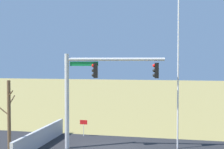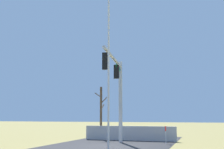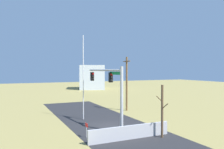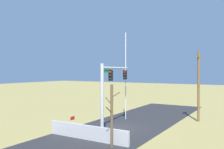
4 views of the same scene
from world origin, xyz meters
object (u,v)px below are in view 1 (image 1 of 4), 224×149
at_px(signal_mast, 93,83).
at_px(bare_tree, 9,118).
at_px(flagpole, 178,73).
at_px(open_sign, 84,124).

bearing_deg(signal_mast, bare_tree, 32.76).
height_order(flagpole, open_sign, flagpole).
height_order(signal_mast, bare_tree, signal_mast).
distance_m(signal_mast, open_sign, 4.79).
distance_m(flagpole, open_sign, 8.13).
relative_size(signal_mast, bare_tree, 1.40).
distance_m(signal_mast, bare_tree, 5.42).
height_order(bare_tree, open_sign, bare_tree).
xyz_separation_m(flagpole, bare_tree, (9.51, 3.91, -2.55)).
height_order(signal_mast, flagpole, flagpole).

